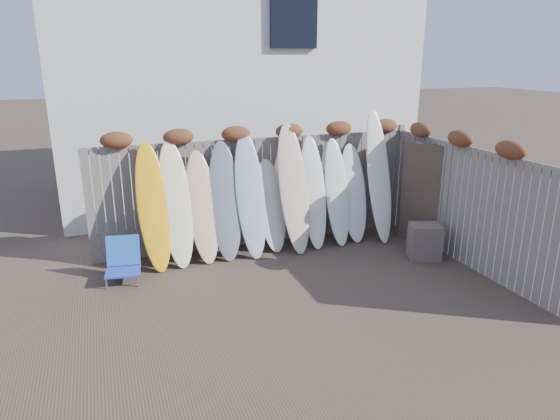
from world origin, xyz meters
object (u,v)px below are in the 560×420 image
object	(u,v)px
beach_chair	(123,261)
wooden_crate	(425,241)
lattice_panel	(432,197)
surfboard_0	(153,207)

from	to	relation	value
beach_chair	wooden_crate	distance (m)	5.09
beach_chair	lattice_panel	size ratio (longest dim) A/B	0.36
beach_chair	surfboard_0	world-z (taller)	surfboard_0
wooden_crate	surfboard_0	size ratio (longest dim) A/B	0.28
wooden_crate	lattice_panel	size ratio (longest dim) A/B	0.32
lattice_panel	surfboard_0	xyz separation A→B (m)	(-4.88, 0.76, 0.09)
wooden_crate	surfboard_0	xyz separation A→B (m)	(-4.45, 1.25, 0.74)
beach_chair	wooden_crate	xyz separation A→B (m)	(5.02, -0.87, -0.01)
beach_chair	surfboard_0	xyz separation A→B (m)	(0.56, 0.37, 0.72)
lattice_panel	surfboard_0	size ratio (longest dim) A/B	0.88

